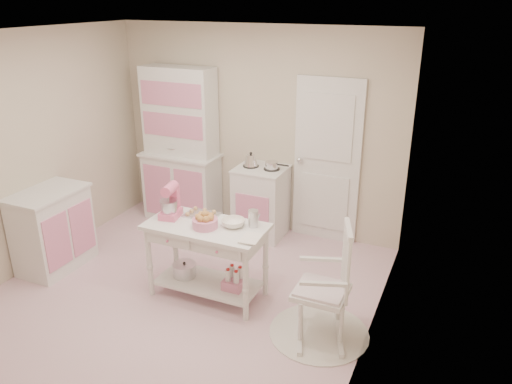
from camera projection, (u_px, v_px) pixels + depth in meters
The scene contains 14 objects.
room_shell at pixel (174, 142), 4.60m from camera, with size 3.84×3.84×2.62m.
door at pixel (327, 162), 6.06m from camera, with size 0.82×0.05×2.04m, color white.
hutch at pixel (180, 146), 6.61m from camera, with size 1.06×0.50×2.08m, color white.
stove at pixel (261, 202), 6.33m from camera, with size 0.62×0.57×0.92m, color white.
base_cabinet at pixel (53, 230), 5.59m from camera, with size 0.54×0.84×0.92m, color white.
lace_rug at pixel (319, 333), 4.60m from camera, with size 0.92×0.92×0.01m, color white.
rocking_chair at pixel (322, 282), 4.40m from camera, with size 0.48×0.72×1.10m, color white.
work_table at pixel (207, 261), 5.06m from camera, with size 1.20×0.60×0.80m, color white.
stand_mixer at pixel (170, 202), 5.02m from camera, with size 0.20×0.28×0.34m, color pink.
cookie_tray at pixel (202, 215), 5.12m from camera, with size 0.34×0.24×0.02m, color silver.
bread_basket at pixel (205, 223), 4.84m from camera, with size 0.25×0.25×0.09m, color pink.
mixing_bowl at pixel (233, 223), 4.87m from camera, with size 0.23×0.23×0.07m, color white.
metal_pitcher at pixel (253, 218), 4.85m from camera, with size 0.10×0.10×0.17m, color silver.
recipe_book at pixel (242, 237), 4.63m from camera, with size 0.17×0.23×0.02m, color white.
Camera 1 is at (2.50, -3.76, 2.91)m, focal length 35.00 mm.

